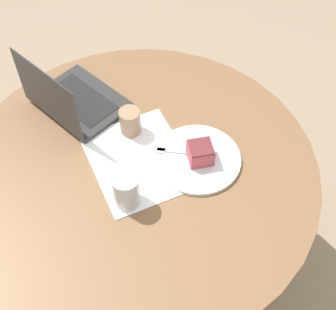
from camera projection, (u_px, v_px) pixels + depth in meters
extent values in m
plane|color=gray|center=(147.00, 264.00, 1.98)|extent=(12.00, 12.00, 0.00)
cylinder|color=brown|center=(147.00, 263.00, 1.98)|extent=(0.58, 0.58, 0.02)
cylinder|color=brown|center=(143.00, 224.00, 1.71)|extent=(0.11, 0.11, 0.65)
cylinder|color=brown|center=(139.00, 169.00, 1.44)|extent=(1.11, 1.11, 0.03)
cube|color=white|center=(139.00, 160.00, 1.44)|extent=(0.43, 0.41, 0.00)
cylinder|color=silver|center=(197.00, 159.00, 1.44)|extent=(0.27, 0.27, 0.01)
cube|color=#B74C51|center=(200.00, 153.00, 1.41)|extent=(0.09, 0.09, 0.06)
cube|color=maroon|center=(201.00, 147.00, 1.39)|extent=(0.08, 0.08, 0.00)
cube|color=silver|center=(184.00, 152.00, 1.45)|extent=(0.03, 0.17, 0.00)
cube|color=silver|center=(161.00, 150.00, 1.45)|extent=(0.03, 0.03, 0.00)
cylinder|color=#997556|center=(130.00, 122.00, 1.48)|extent=(0.07, 0.07, 0.09)
cylinder|color=silver|center=(126.00, 190.00, 1.31)|extent=(0.08, 0.08, 0.11)
cube|color=#2D2D2D|center=(81.00, 102.00, 1.59)|extent=(0.36, 0.37, 0.02)
cube|color=black|center=(81.00, 100.00, 1.58)|extent=(0.26, 0.27, 0.00)
cube|color=#2D2D2D|center=(47.00, 96.00, 1.44)|extent=(0.20, 0.22, 0.21)
cube|color=black|center=(48.00, 95.00, 1.45)|extent=(0.19, 0.21, 0.19)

